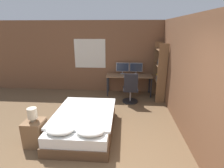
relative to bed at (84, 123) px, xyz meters
name	(u,v)px	position (x,y,z in m)	size (l,w,h in m)	color
wall_back	(114,57)	(0.53, 3.03, 1.10)	(12.00, 0.08, 2.70)	brown
wall_side_right	(189,79)	(2.36, 0.17, 1.10)	(0.06, 12.00, 2.70)	brown
bed	(84,123)	(0.00, 0.00, 0.00)	(1.39, 2.02, 0.57)	brown
nightstand	(35,133)	(-0.93, -0.53, 0.03)	(0.40, 0.41, 0.56)	brown
bedside_lamp	(32,113)	(-0.93, -0.53, 0.49)	(0.19, 0.19, 0.29)	gray
desk	(129,78)	(1.12, 2.66, 0.41)	(1.69, 0.60, 0.75)	#846042
monitor_left	(122,68)	(0.86, 2.86, 0.74)	(0.48, 0.16, 0.43)	#B7B7BC
monitor_right	(136,68)	(1.38, 2.86, 0.74)	(0.48, 0.16, 0.43)	#B7B7BC
keyboard	(129,76)	(1.12, 2.46, 0.51)	(0.40, 0.13, 0.02)	#B7B7BC
computer_mouse	(138,76)	(1.41, 2.46, 0.51)	(0.07, 0.05, 0.04)	#B7B7BC
office_chair	(131,91)	(1.16, 1.88, 0.18)	(0.52, 0.52, 1.04)	black
bookshelf	(160,70)	(2.16, 2.28, 0.81)	(0.30, 0.90, 1.97)	brown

